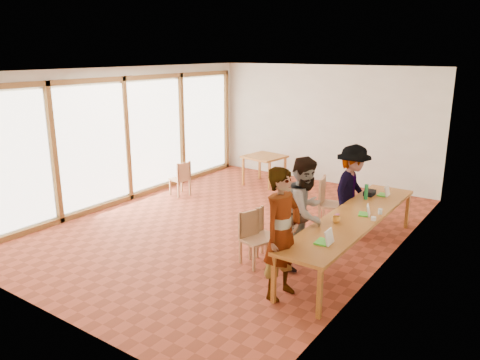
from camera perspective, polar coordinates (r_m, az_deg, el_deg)
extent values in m
plane|color=#9E3F26|center=(9.30, -0.78, -5.53)|extent=(8.00, 8.00, 0.00)
cube|color=#ECE4CC|center=(12.29, 10.19, 6.67)|extent=(6.00, 0.10, 3.00)
cube|color=#ECE4CC|center=(6.19, -22.96, -3.06)|extent=(6.00, 0.10, 3.00)
cube|color=#ECE4CC|center=(7.57, 17.97, 0.68)|extent=(0.10, 8.00, 3.00)
cube|color=white|center=(10.84, -13.69, 5.30)|extent=(0.10, 8.00, 3.00)
cube|color=white|center=(8.68, -0.85, 13.40)|extent=(6.00, 8.00, 0.04)
cube|color=#B36F27|center=(7.82, 13.69, -4.49)|extent=(0.80, 4.00, 0.05)
cube|color=#B36F27|center=(6.48, 4.14, -11.99)|extent=(0.06, 0.06, 0.70)
cube|color=#B36F27|center=(9.78, 15.89, -2.90)|extent=(0.06, 0.06, 0.70)
cube|color=#B36F27|center=(6.21, 9.68, -13.51)|extent=(0.06, 0.06, 0.70)
cube|color=#B36F27|center=(9.60, 19.72, -3.57)|extent=(0.06, 0.06, 0.70)
cube|color=#B36F27|center=(11.95, 3.00, 2.86)|extent=(0.90, 0.90, 0.05)
cube|color=#B36F27|center=(11.93, 0.39, 1.00)|extent=(0.05, 0.05, 0.70)
cube|color=#B36F27|center=(12.56, 2.41, 1.73)|extent=(0.05, 0.05, 0.70)
cube|color=#B36F27|center=(11.52, 3.59, 0.44)|extent=(0.05, 0.05, 0.70)
cube|color=#B36F27|center=(12.17, 5.51, 1.23)|extent=(0.05, 0.05, 0.70)
cube|color=tan|center=(7.53, 1.93, -7.37)|extent=(0.51, 0.51, 0.04)
cube|color=tan|center=(7.58, 1.07, -5.34)|extent=(0.16, 0.40, 0.42)
cube|color=tan|center=(7.73, 3.01, -6.86)|extent=(0.42, 0.42, 0.04)
cube|color=tan|center=(7.74, 1.97, -5.02)|extent=(0.06, 0.39, 0.41)
cube|color=tan|center=(9.16, 11.19, -3.00)|extent=(0.56, 0.56, 0.04)
cube|color=tan|center=(9.12, 9.98, -1.27)|extent=(0.15, 0.46, 0.49)
cube|color=tan|center=(9.80, 14.39, -2.40)|extent=(0.51, 0.51, 0.04)
cube|color=tan|center=(9.73, 13.42, -1.06)|extent=(0.18, 0.39, 0.42)
cube|color=tan|center=(11.17, -7.35, 0.11)|extent=(0.46, 0.46, 0.04)
cube|color=tan|center=(10.98, -6.86, 1.05)|extent=(0.12, 0.39, 0.41)
imported|color=gray|center=(6.44, 5.15, -6.52)|extent=(0.53, 0.73, 1.86)
imported|color=gray|center=(7.42, 7.93, -3.92)|extent=(0.68, 0.87, 1.78)
imported|color=gray|center=(8.78, 13.48, -1.33)|extent=(0.66, 1.12, 1.72)
cube|color=green|center=(6.68, 10.06, -7.44)|extent=(0.19, 0.26, 0.03)
cube|color=white|center=(6.61, 10.82, -6.85)|extent=(0.09, 0.23, 0.21)
cube|color=green|center=(7.91, 14.81, -4.05)|extent=(0.20, 0.25, 0.02)
cube|color=white|center=(7.88, 15.39, -3.56)|extent=(0.11, 0.20, 0.18)
cube|color=green|center=(9.05, 16.99, -1.73)|extent=(0.16, 0.23, 0.02)
cube|color=white|center=(9.01, 17.51, -1.31)|extent=(0.07, 0.21, 0.19)
imported|color=orange|center=(7.46, 11.64, -4.73)|extent=(0.16, 0.16, 0.10)
cylinder|color=#1B803B|center=(8.70, 15.13, -1.40)|extent=(0.07, 0.07, 0.28)
cylinder|color=silver|center=(8.01, 16.72, -3.70)|extent=(0.07, 0.07, 0.09)
cylinder|color=white|center=(7.69, 15.97, -4.55)|extent=(0.08, 0.08, 0.06)
cube|color=#C03977|center=(7.80, 11.74, -4.17)|extent=(0.05, 0.10, 0.01)
cube|color=black|center=(8.98, 15.52, -1.52)|extent=(0.16, 0.26, 0.09)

